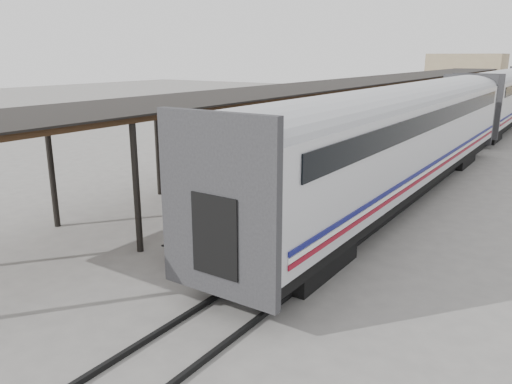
{
  "coord_description": "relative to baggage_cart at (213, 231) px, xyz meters",
  "views": [
    {
      "loc": [
        9.47,
        -11.74,
        5.74
      ],
      "look_at": [
        1.24,
        0.45,
        1.7
      ],
      "focal_mm": 35.0,
      "sensor_mm": 36.0,
      "label": 1
    }
  ],
  "objects": [
    {
      "name": "luggage_tug",
      "position": [
        -1.54,
        17.15,
        -0.09
      ],
      "size": [
        1.1,
        1.52,
        1.22
      ],
      "rotation": [
        0.0,
        0.0,
        -0.21
      ],
      "color": "maroon",
      "rests_on": "ground"
    },
    {
      "name": "train",
      "position": [
        2.68,
        34.58,
        2.04
      ],
      "size": [
        3.45,
        76.01,
        4.01
      ],
      "color": "silver",
      "rests_on": "ground"
    },
    {
      "name": "pedestrian",
      "position": [
        -4.15,
        12.02,
        0.13
      ],
      "size": [
        0.92,
        0.4,
        1.57
      ],
      "primitive_type": "imported",
      "rotation": [
        0.0,
        0.0,
        3.16
      ],
      "color": "black",
      "rests_on": "ground"
    },
    {
      "name": "rails",
      "position": [
        2.69,
        34.79,
        -0.59
      ],
      "size": [
        1.54,
        150.0,
        0.12
      ],
      "color": "black",
      "rests_on": "ground"
    },
    {
      "name": "building_left",
      "position": [
        -10.51,
        82.79,
        2.35
      ],
      "size": [
        12.0,
        8.0,
        6.0
      ],
      "primitive_type": "cube",
      "color": "tan",
      "rests_on": "ground"
    },
    {
      "name": "suitcase_stack",
      "position": [
        -0.03,
        0.35,
        0.43
      ],
      "size": [
        1.36,
        1.1,
        0.59
      ],
      "rotation": [
        0.0,
        0.0,
        -0.23
      ],
      "color": "#37373A",
      "rests_on": "baggage_cart"
    },
    {
      "name": "canopy",
      "position": [
        -3.91,
        24.79,
        3.36
      ],
      "size": [
        4.9,
        64.3,
        4.15
      ],
      "color": "#422B19",
      "rests_on": "ground"
    },
    {
      "name": "porter",
      "position": [
        0.25,
        -0.65,
        1.02
      ],
      "size": [
        0.45,
        0.63,
        1.61
      ],
      "primitive_type": "imported",
      "rotation": [
        0.0,
        0.0,
        1.45
      ],
      "color": "navy",
      "rests_on": "baggage_cart"
    },
    {
      "name": "baggage_cart",
      "position": [
        0.0,
        0.0,
        0.0
      ],
      "size": [
        1.77,
        2.62,
        0.86
      ],
      "rotation": [
        0.0,
        0.0,
        -0.23
      ],
      "color": "brown",
      "rests_on": "ground"
    },
    {
      "name": "ground",
      "position": [
        -0.51,
        0.79,
        -0.65
      ],
      "size": [
        160.0,
        160.0,
        0.0
      ],
      "primitive_type": "plane",
      "color": "slate",
      "rests_on": "ground"
    }
  ]
}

